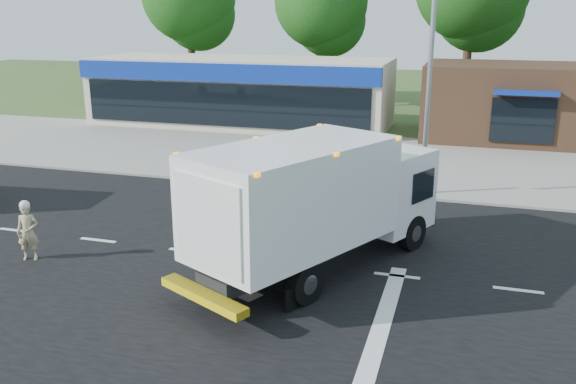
% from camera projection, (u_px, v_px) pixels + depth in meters
% --- Properties ---
extents(ground, '(120.00, 120.00, 0.00)m').
position_uv_depth(ground, '(288.00, 263.00, 16.80)').
color(ground, '#385123').
rests_on(ground, ground).
extents(road_asphalt, '(60.00, 14.00, 0.02)m').
position_uv_depth(road_asphalt, '(288.00, 263.00, 16.80)').
color(road_asphalt, black).
rests_on(road_asphalt, ground).
extents(sidewalk, '(60.00, 2.40, 0.12)m').
position_uv_depth(sidewalk, '(347.00, 184.00, 24.31)').
color(sidewalk, gray).
rests_on(sidewalk, ground).
extents(parking_apron, '(60.00, 9.00, 0.02)m').
position_uv_depth(parking_apron, '(370.00, 154.00, 29.65)').
color(parking_apron, gray).
rests_on(parking_apron, ground).
extents(lane_markings, '(55.20, 7.00, 0.01)m').
position_uv_depth(lane_markings, '(324.00, 289.00, 15.18)').
color(lane_markings, silver).
rests_on(lane_markings, road_asphalt).
extents(ems_box_truck, '(5.85, 8.35, 3.59)m').
position_uv_depth(ems_box_truck, '(317.00, 196.00, 15.78)').
color(ems_box_truck, black).
rests_on(ems_box_truck, ground).
extents(emergency_worker, '(0.69, 0.58, 1.73)m').
position_uv_depth(emergency_worker, '(28.00, 231.00, 16.82)').
color(emergency_worker, tan).
rests_on(emergency_worker, ground).
extents(retail_strip_mall, '(18.00, 6.20, 4.00)m').
position_uv_depth(retail_strip_mall, '(240.00, 91.00, 37.01)').
color(retail_strip_mall, beige).
rests_on(retail_strip_mall, ground).
extents(brown_storefront, '(10.00, 6.70, 4.00)m').
position_uv_depth(brown_storefront, '(520.00, 102.00, 32.64)').
color(brown_storefront, '#382316').
rests_on(brown_storefront, ground).
extents(traffic_signal_pole, '(3.51, 0.25, 8.00)m').
position_uv_depth(traffic_signal_pole, '(412.00, 62.00, 21.73)').
color(traffic_signal_pole, gray).
rests_on(traffic_signal_pole, ground).
extents(background_trees, '(36.77, 7.39, 12.10)m').
position_uv_depth(background_trees, '(397.00, 0.00, 40.79)').
color(background_trees, '#332114').
rests_on(background_trees, ground).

